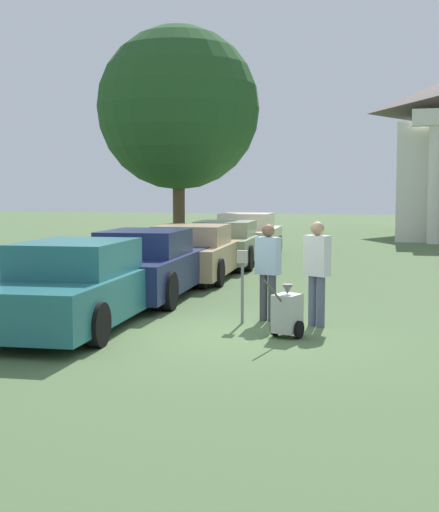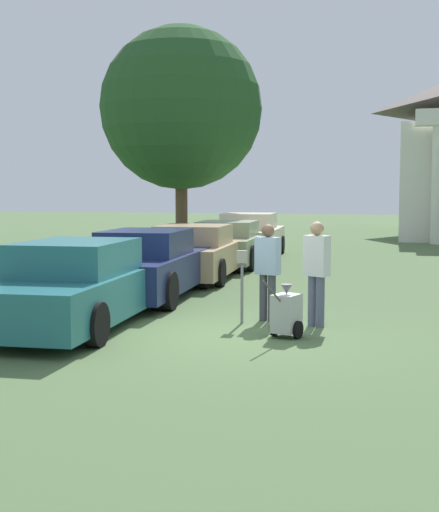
{
  "view_description": "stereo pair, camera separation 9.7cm",
  "coord_description": "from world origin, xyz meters",
  "px_view_note": "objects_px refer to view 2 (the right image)",
  "views": [
    {
      "loc": [
        2.77,
        -11.0,
        2.3
      ],
      "look_at": [
        -0.57,
        1.68,
        1.1
      ],
      "focal_mm": 50.0,
      "sensor_mm": 36.0,
      "label": 1
    },
    {
      "loc": [
        2.86,
        -10.97,
        2.3
      ],
      "look_at": [
        -0.57,
        1.68,
        1.1
      ],
      "focal_mm": 50.0,
      "sensor_mm": 36.0,
      "label": 2
    }
  ],
  "objects_px": {
    "parked_car_tan": "(195,254)",
    "parked_car_cream": "(250,237)",
    "parked_car_sage": "(229,244)",
    "parking_meter": "(242,272)",
    "person_supervisor": "(317,267)",
    "equipment_cart": "(286,313)",
    "parked_car_teal": "(80,286)",
    "person_worker": "(268,266)",
    "parked_car_navy": "(148,266)"
  },
  "relations": [
    {
      "from": "equipment_cart",
      "to": "person_worker",
      "type": "bearing_deg",
      "value": 130.55
    },
    {
      "from": "parking_meter",
      "to": "equipment_cart",
      "type": "distance_m",
      "value": 1.45
    },
    {
      "from": "parked_car_tan",
      "to": "parked_car_sage",
      "type": "bearing_deg",
      "value": 85.98
    },
    {
      "from": "parked_car_teal",
      "to": "parked_car_navy",
      "type": "relative_size",
      "value": 1.06
    },
    {
      "from": "parked_car_tan",
      "to": "person_worker",
      "type": "height_order",
      "value": "person_worker"
    },
    {
      "from": "parked_car_tan",
      "to": "person_worker",
      "type": "distance_m",
      "value": 6.25
    },
    {
      "from": "person_worker",
      "to": "equipment_cart",
      "type": "xyz_separation_m",
      "value": [
        0.56,
        -1.32,
        -0.59
      ]
    },
    {
      "from": "parked_car_sage",
      "to": "parking_meter",
      "type": "xyz_separation_m",
      "value": [
        2.64,
        -9.3,
        0.23
      ]
    },
    {
      "from": "parked_car_teal",
      "to": "parked_car_sage",
      "type": "relative_size",
      "value": 1.09
    },
    {
      "from": "person_supervisor",
      "to": "equipment_cart",
      "type": "bearing_deg",
      "value": 98.06
    },
    {
      "from": "parked_car_tan",
      "to": "parking_meter",
      "type": "relative_size",
      "value": 3.81
    },
    {
      "from": "parked_car_tan",
      "to": "equipment_cart",
      "type": "distance_m",
      "value": 7.68
    },
    {
      "from": "person_worker",
      "to": "equipment_cart",
      "type": "bearing_deg",
      "value": 130.57
    },
    {
      "from": "parked_car_teal",
      "to": "parked_car_navy",
      "type": "bearing_deg",
      "value": 85.99
    },
    {
      "from": "parked_car_sage",
      "to": "person_worker",
      "type": "distance_m",
      "value": 9.46
    },
    {
      "from": "parked_car_navy",
      "to": "parked_car_cream",
      "type": "xyz_separation_m",
      "value": [
        -0.0,
        9.89,
        0.01
      ]
    },
    {
      "from": "parked_car_teal",
      "to": "equipment_cart",
      "type": "distance_m",
      "value": 3.6
    },
    {
      "from": "parked_car_cream",
      "to": "equipment_cart",
      "type": "bearing_deg",
      "value": -78.84
    },
    {
      "from": "parked_car_teal",
      "to": "parked_car_cream",
      "type": "relative_size",
      "value": 1.11
    },
    {
      "from": "parked_car_sage",
      "to": "person_supervisor",
      "type": "xyz_separation_m",
      "value": [
        3.93,
        -9.25,
        0.37
      ]
    },
    {
      "from": "parked_car_navy",
      "to": "parking_meter",
      "type": "xyz_separation_m",
      "value": [
        2.64,
        -2.37,
        0.2
      ]
    },
    {
      "from": "parking_meter",
      "to": "parked_car_teal",
      "type": "bearing_deg",
      "value": -161.75
    },
    {
      "from": "parked_car_tan",
      "to": "person_worker",
      "type": "xyz_separation_m",
      "value": [
        3.03,
        -5.46,
        0.31
      ]
    },
    {
      "from": "parked_car_navy",
      "to": "parked_car_tan",
      "type": "distance_m",
      "value": 3.44
    },
    {
      "from": "equipment_cart",
      "to": "parked_car_cream",
      "type": "bearing_deg",
      "value": 122.58
    },
    {
      "from": "parked_car_cream",
      "to": "person_supervisor",
      "type": "xyz_separation_m",
      "value": [
        3.93,
        -12.21,
        0.32
      ]
    },
    {
      "from": "parked_car_sage",
      "to": "parked_car_cream",
      "type": "xyz_separation_m",
      "value": [
        0.0,
        2.96,
        0.04
      ]
    },
    {
      "from": "parked_car_sage",
      "to": "person_supervisor",
      "type": "bearing_deg",
      "value": -71.03
    },
    {
      "from": "parked_car_teal",
      "to": "person_supervisor",
      "type": "bearing_deg",
      "value": 9.09
    },
    {
      "from": "parked_car_cream",
      "to": "person_worker",
      "type": "height_order",
      "value": "person_worker"
    },
    {
      "from": "person_supervisor",
      "to": "equipment_cart",
      "type": "height_order",
      "value": "person_supervisor"
    },
    {
      "from": "parked_car_navy",
      "to": "person_supervisor",
      "type": "bearing_deg",
      "value": -34.64
    },
    {
      "from": "parked_car_navy",
      "to": "person_supervisor",
      "type": "distance_m",
      "value": 4.57
    },
    {
      "from": "parked_car_tan",
      "to": "parking_meter",
      "type": "distance_m",
      "value": 6.38
    },
    {
      "from": "parked_car_teal",
      "to": "parked_car_cream",
      "type": "xyz_separation_m",
      "value": [
        -0.0,
        13.12,
        0.03
      ]
    },
    {
      "from": "parked_car_sage",
      "to": "parking_meter",
      "type": "distance_m",
      "value": 9.67
    },
    {
      "from": "equipment_cart",
      "to": "parked_car_navy",
      "type": "bearing_deg",
      "value": 154.45
    },
    {
      "from": "parked_car_navy",
      "to": "person_worker",
      "type": "relative_size",
      "value": 2.97
    },
    {
      "from": "parked_car_cream",
      "to": "person_worker",
      "type": "xyz_separation_m",
      "value": [
        3.03,
        -11.91,
        0.27
      ]
    },
    {
      "from": "parked_car_tan",
      "to": "parked_car_cream",
      "type": "height_order",
      "value": "parked_car_cream"
    },
    {
      "from": "parked_car_tan",
      "to": "parked_car_sage",
      "type": "xyz_separation_m",
      "value": [
        -0.0,
        3.49,
        -0.0
      ]
    },
    {
      "from": "parked_car_cream",
      "to": "parking_meter",
      "type": "height_order",
      "value": "parked_car_cream"
    },
    {
      "from": "parking_meter",
      "to": "equipment_cart",
      "type": "xyz_separation_m",
      "value": [
        0.95,
        -0.97,
        -0.51
      ]
    },
    {
      "from": "parking_meter",
      "to": "person_worker",
      "type": "distance_m",
      "value": 0.52
    },
    {
      "from": "parked_car_teal",
      "to": "equipment_cart",
      "type": "relative_size",
      "value": 5.4
    },
    {
      "from": "person_supervisor",
      "to": "equipment_cart",
      "type": "xyz_separation_m",
      "value": [
        -0.34,
        -1.02,
        -0.64
      ]
    },
    {
      "from": "parked_car_navy",
      "to": "parked_car_cream",
      "type": "height_order",
      "value": "parked_car_cream"
    },
    {
      "from": "person_worker",
      "to": "person_supervisor",
      "type": "relative_size",
      "value": 0.96
    },
    {
      "from": "parked_car_cream",
      "to": "parked_car_teal",
      "type": "bearing_deg",
      "value": -94.01
    },
    {
      "from": "parked_car_navy",
      "to": "parked_car_sage",
      "type": "height_order",
      "value": "parked_car_navy"
    }
  ]
}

